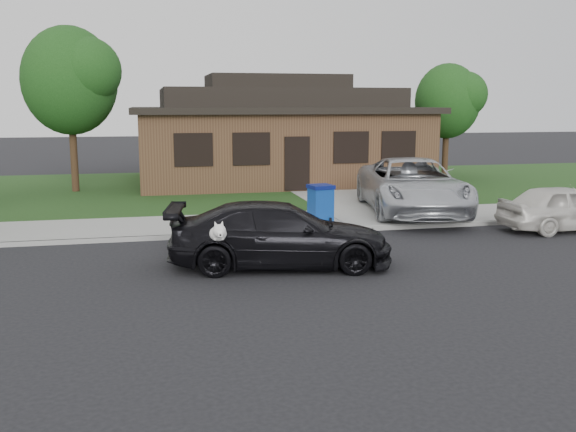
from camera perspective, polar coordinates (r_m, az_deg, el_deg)
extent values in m
plane|color=black|center=(13.89, -4.79, -4.80)|extent=(120.00, 120.00, 0.00)
cube|color=gray|center=(18.73, -6.89, -0.80)|extent=(60.00, 3.00, 0.12)
cube|color=gray|center=(17.27, -6.38, -1.71)|extent=(60.00, 0.12, 0.12)
cube|color=#193814|center=(26.61, -8.63, 2.35)|extent=(60.00, 13.00, 0.13)
cube|color=gray|center=(24.83, 5.83, 1.88)|extent=(4.50, 13.00, 0.14)
imported|color=black|center=(14.00, -0.71, -1.69)|extent=(5.12, 2.73, 1.41)
ellipsoid|color=white|center=(12.90, -6.24, -1.57)|extent=(0.34, 0.40, 0.30)
sphere|color=white|center=(12.66, -6.13, -1.33)|extent=(0.26, 0.26, 0.26)
cube|color=white|center=(12.54, -6.07, -1.64)|extent=(0.09, 0.12, 0.08)
sphere|color=black|center=(12.49, -6.03, -1.69)|extent=(0.04, 0.04, 0.04)
cone|color=white|center=(12.67, -6.47, -0.70)|extent=(0.11, 0.11, 0.14)
cone|color=white|center=(12.69, -5.88, -0.67)|extent=(0.11, 0.11, 0.14)
imported|color=silver|center=(20.62, 10.99, 2.68)|extent=(3.88, 6.50, 1.69)
imported|color=silver|center=(19.61, 23.54, 0.68)|extent=(3.85, 1.58, 1.31)
cube|color=navy|center=(18.80, 2.91, 0.99)|extent=(0.69, 0.69, 0.97)
cube|color=#071157|center=(18.72, 2.93, 2.62)|extent=(0.76, 0.76, 0.11)
cylinder|color=black|center=(18.53, 2.50, -0.43)|extent=(0.08, 0.16, 0.15)
cylinder|color=black|center=(18.64, 3.79, -0.38)|extent=(0.08, 0.16, 0.15)
cube|color=#422B1C|center=(28.97, -1.04, 6.18)|extent=(12.00, 8.00, 3.00)
cube|color=black|center=(28.91, -1.05, 9.40)|extent=(12.60, 8.60, 0.25)
cube|color=black|center=(28.91, -1.05, 10.44)|extent=(10.00, 6.50, 0.80)
cube|color=black|center=(28.92, -1.06, 11.83)|extent=(6.00, 3.50, 0.60)
cube|color=black|center=(25.08, 0.82, 4.68)|extent=(1.00, 0.06, 2.10)
cube|color=black|center=(24.42, -8.40, 5.85)|extent=(1.30, 0.05, 1.10)
cube|color=black|center=(24.68, -3.28, 5.98)|extent=(1.30, 0.05, 1.10)
cube|color=black|center=(25.63, 5.63, 6.09)|extent=(1.30, 0.05, 1.10)
cube|color=black|center=(26.32, 9.80, 6.10)|extent=(1.30, 0.05, 1.10)
cylinder|color=#332114|center=(26.55, -18.47, 4.76)|extent=(0.28, 0.28, 2.48)
ellipsoid|color=#143811|center=(26.47, -18.84, 11.32)|extent=(3.60, 3.60, 4.14)
sphere|color=#26591E|center=(25.88, -17.39, 12.24)|extent=(2.52, 2.52, 2.52)
cylinder|color=#332114|center=(31.14, 13.79, 5.26)|extent=(0.28, 0.28, 2.03)
ellipsoid|color=#143811|center=(31.05, 13.99, 9.89)|extent=(3.00, 3.00, 3.45)
sphere|color=#26591E|center=(30.93, 15.40, 10.38)|extent=(2.10, 2.10, 2.10)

